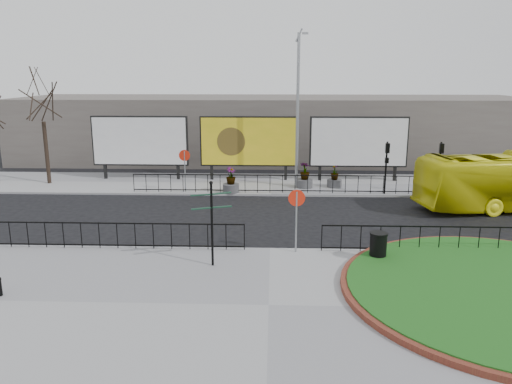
{
  "coord_description": "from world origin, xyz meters",
  "views": [
    {
      "loc": [
        0.11,
        -18.71,
        6.87
      ],
      "look_at": [
        -0.62,
        1.78,
        1.97
      ],
      "focal_mm": 35.0,
      "sensor_mm": 36.0,
      "label": 1
    }
  ],
  "objects_px": {
    "litter_bin": "(378,247)",
    "lamp_post": "(298,109)",
    "fingerpost_sign": "(212,215)",
    "planter_a": "(231,183)",
    "billboard_mid": "(248,142)",
    "planter_b": "(305,178)",
    "planter_c": "(334,179)"
  },
  "relations": [
    {
      "from": "planter_a",
      "to": "billboard_mid",
      "type": "bearing_deg",
      "value": 76.65
    },
    {
      "from": "planter_a",
      "to": "planter_c",
      "type": "height_order",
      "value": "planter_a"
    },
    {
      "from": "lamp_post",
      "to": "litter_bin",
      "type": "relative_size",
      "value": 8.47
    },
    {
      "from": "lamp_post",
      "to": "planter_c",
      "type": "relative_size",
      "value": 6.75
    },
    {
      "from": "litter_bin",
      "to": "planter_c",
      "type": "xyz_separation_m",
      "value": [
        -0.16,
        12.26,
        -0.05
      ]
    },
    {
      "from": "billboard_mid",
      "to": "litter_bin",
      "type": "xyz_separation_m",
      "value": [
        5.47,
        -14.23,
        -1.93
      ]
    },
    {
      "from": "planter_b",
      "to": "planter_c",
      "type": "xyz_separation_m",
      "value": [
        1.82,
        0.2,
        -0.1
      ]
    },
    {
      "from": "billboard_mid",
      "to": "planter_a",
      "type": "bearing_deg",
      "value": -103.35
    },
    {
      "from": "fingerpost_sign",
      "to": "planter_b",
      "type": "xyz_separation_m",
      "value": [
        4.05,
        12.69,
        -1.27
      ]
    },
    {
      "from": "lamp_post",
      "to": "planter_b",
      "type": "distance_m",
      "value": 4.14
    },
    {
      "from": "planter_a",
      "to": "planter_c",
      "type": "xyz_separation_m",
      "value": [
        6.16,
        1.6,
        -0.04
      ]
    },
    {
      "from": "fingerpost_sign",
      "to": "planter_c",
      "type": "xyz_separation_m",
      "value": [
        5.87,
        12.89,
        -1.38
      ]
    },
    {
      "from": "billboard_mid",
      "to": "planter_b",
      "type": "xyz_separation_m",
      "value": [
        3.5,
        -2.17,
        -1.88
      ]
    },
    {
      "from": "lamp_post",
      "to": "planter_c",
      "type": "height_order",
      "value": "lamp_post"
    },
    {
      "from": "lamp_post",
      "to": "fingerpost_sign",
      "type": "bearing_deg",
      "value": -105.43
    },
    {
      "from": "planter_a",
      "to": "planter_b",
      "type": "relative_size",
      "value": 0.94
    },
    {
      "from": "planter_b",
      "to": "planter_a",
      "type": "bearing_deg",
      "value": -162.17
    },
    {
      "from": "fingerpost_sign",
      "to": "lamp_post",
      "type": "bearing_deg",
      "value": 57.56
    },
    {
      "from": "planter_b",
      "to": "billboard_mid",
      "type": "bearing_deg",
      "value": 148.17
    },
    {
      "from": "lamp_post",
      "to": "planter_b",
      "type": "relative_size",
      "value": 5.91
    },
    {
      "from": "litter_bin",
      "to": "lamp_post",
      "type": "bearing_deg",
      "value": 101.38
    },
    {
      "from": "lamp_post",
      "to": "planter_b",
      "type": "xyz_separation_m",
      "value": [
        0.49,
        -0.2,
        -4.1
      ]
    },
    {
      "from": "fingerpost_sign",
      "to": "planter_c",
      "type": "relative_size",
      "value": 2.27
    },
    {
      "from": "lamp_post",
      "to": "planter_b",
      "type": "height_order",
      "value": "lamp_post"
    },
    {
      "from": "fingerpost_sign",
      "to": "planter_a",
      "type": "relative_size",
      "value": 2.11
    },
    {
      "from": "billboard_mid",
      "to": "planter_a",
      "type": "xyz_separation_m",
      "value": [
        -0.85,
        -3.57,
        -1.93
      ]
    },
    {
      "from": "fingerpost_sign",
      "to": "litter_bin",
      "type": "bearing_deg",
      "value": -10.99
    },
    {
      "from": "billboard_mid",
      "to": "planter_c",
      "type": "xyz_separation_m",
      "value": [
        5.32,
        -1.97,
        -1.98
      ]
    },
    {
      "from": "billboard_mid",
      "to": "litter_bin",
      "type": "relative_size",
      "value": 5.69
    },
    {
      "from": "planter_a",
      "to": "planter_c",
      "type": "distance_m",
      "value": 6.37
    },
    {
      "from": "billboard_mid",
      "to": "planter_b",
      "type": "distance_m",
      "value": 4.53
    },
    {
      "from": "lamp_post",
      "to": "fingerpost_sign",
      "type": "xyz_separation_m",
      "value": [
        -3.56,
        -12.89,
        -2.83
      ]
    }
  ]
}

